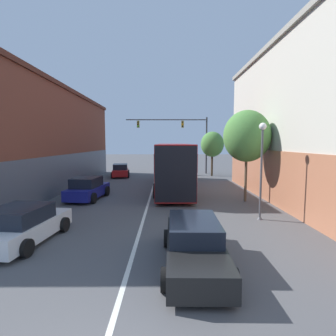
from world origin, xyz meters
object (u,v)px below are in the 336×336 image
object	(u,v)px
street_tree_far	(212,144)
parked_car_left_mid	(120,171)
street_lamp	(262,162)
hatchback_foreground	(194,244)
parked_car_left_near	(88,189)
bus	(173,163)
parked_car_left_far	(22,225)
street_tree_near	(247,136)
traffic_signal_gantry	(182,132)

from	to	relation	value
street_tree_far	parked_car_left_mid	bearing A→B (deg)	-176.14
street_lamp	street_tree_far	size ratio (longest dim) A/B	0.94
hatchback_foreground	parked_car_left_near	size ratio (longest dim) A/B	1.15
bus	parked_car_left_near	xyz separation A→B (m)	(-5.67, -4.19, -1.32)
parked_car_left_mid	street_lamp	bearing A→B (deg)	-157.18
parked_car_left_far	street_tree_near	size ratio (longest dim) A/B	0.73
bus	parked_car_left_near	size ratio (longest dim) A/B	3.26
parked_car_left_far	traffic_signal_gantry	distance (m)	23.24
street_lamp	street_tree_near	size ratio (longest dim) A/B	0.81
parked_car_left_mid	traffic_signal_gantry	size ratio (longest dim) A/B	0.42
bus	street_lamp	distance (m)	9.67
hatchback_foreground	parked_car_left_near	world-z (taller)	parked_car_left_near
parked_car_left_near	parked_car_left_far	distance (m)	7.43
hatchback_foreground	parked_car_left_far	bearing A→B (deg)	75.01
parked_car_left_mid	street_lamp	xyz separation A→B (m)	(9.45, -15.98, 2.13)
parked_car_left_far	traffic_signal_gantry	world-z (taller)	traffic_signal_gantry
parked_car_left_mid	street_tree_far	world-z (taller)	street_tree_far
parked_car_left_far	bus	bearing A→B (deg)	-20.31
parked_car_left_near	street_tree_near	distance (m)	10.65
hatchback_foreground	street_tree_far	world-z (taller)	street_tree_far
bus	street_tree_near	bearing A→B (deg)	-137.70
traffic_signal_gantry	street_tree_near	world-z (taller)	traffic_signal_gantry
traffic_signal_gantry	street_lamp	bearing A→B (deg)	-82.14
parked_car_left_far	street_lamp	xyz separation A→B (m)	(9.79, 2.82, 2.14)
bus	street_tree_near	distance (m)	6.88
bus	street_tree_far	size ratio (longest dim) A/B	2.65
bus	street_lamp	bearing A→B (deg)	-155.80
hatchback_foreground	street_tree_far	xyz separation A→B (m)	(4.22, 21.25, 2.85)
parked_car_left_far	street_lamp	size ratio (longest dim) A/B	0.90
street_lamp	street_tree_far	distance (m)	16.68
parked_car_left_mid	street_tree_near	bearing A→B (deg)	-148.30
parked_car_left_mid	street_lamp	size ratio (longest dim) A/B	0.88
parked_car_left_near	parked_car_left_far	bearing A→B (deg)	-174.68
hatchback_foreground	parked_car_left_far	xyz separation A→B (m)	(-6.16, 1.77, 0.01)
parked_car_left_mid	street_tree_near	distance (m)	15.98
parked_car_left_near	street_tree_far	bearing A→B (deg)	-33.40
parked_car_left_far	street_tree_near	xyz separation A→B (m)	(10.27, 6.75, 3.42)
parked_car_left_near	street_tree_near	world-z (taller)	street_tree_near
bus	parked_car_left_mid	bearing A→B (deg)	37.62
hatchback_foreground	parked_car_left_mid	world-z (taller)	parked_car_left_mid
parked_car_left_near	traffic_signal_gantry	world-z (taller)	traffic_signal_gantry
street_tree_near	bus	bearing A→B (deg)	132.20
street_lamp	street_tree_far	world-z (taller)	street_tree_far
hatchback_foreground	parked_car_left_far	world-z (taller)	parked_car_left_far
parked_car_left_far	street_lamp	world-z (taller)	street_lamp
parked_car_left_near	street_tree_far	distance (m)	16.03
street_tree_near	street_tree_far	xyz separation A→B (m)	(0.11, 12.73, -0.58)
parked_car_left_near	bus	bearing A→B (deg)	-46.72
street_lamp	street_tree_near	distance (m)	4.16
parked_car_left_mid	traffic_signal_gantry	bearing A→B (deg)	-74.90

